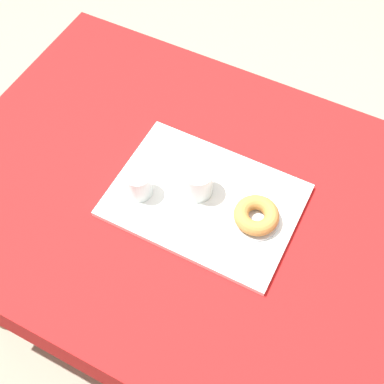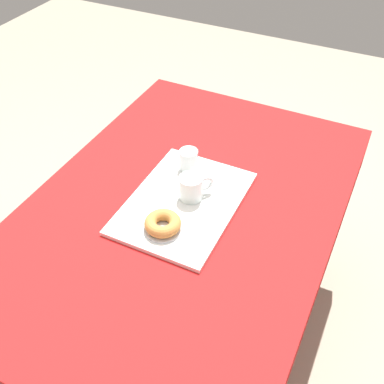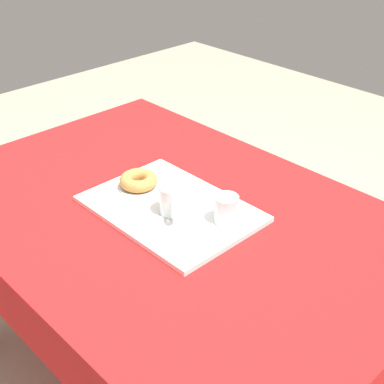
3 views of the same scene
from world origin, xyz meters
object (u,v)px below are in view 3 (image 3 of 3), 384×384
object	(u,v)px
water_glass_near	(226,210)
tea_mug_left	(173,200)
donut_plate_left	(140,186)
dining_table	(169,236)
sugar_donut_left	(140,180)
serving_tray	(171,208)

from	to	relation	value
water_glass_near	tea_mug_left	bearing A→B (deg)	-150.16
donut_plate_left	water_glass_near	bearing A→B (deg)	10.38
dining_table	tea_mug_left	xyz separation A→B (m)	(0.04, -0.01, 0.14)
water_glass_near	sugar_donut_left	world-z (taller)	water_glass_near
water_glass_near	donut_plate_left	world-z (taller)	water_glass_near
donut_plate_left	sugar_donut_left	distance (m)	0.02
sugar_donut_left	donut_plate_left	bearing A→B (deg)	0.00
tea_mug_left	water_glass_near	distance (m)	0.15
water_glass_near	sugar_donut_left	distance (m)	0.30
serving_tray	sugar_donut_left	bearing A→B (deg)	179.05
donut_plate_left	dining_table	bearing A→B (deg)	-2.03
dining_table	water_glass_near	distance (m)	0.22
serving_tray	donut_plate_left	world-z (taller)	donut_plate_left
dining_table	sugar_donut_left	world-z (taller)	sugar_donut_left
tea_mug_left	donut_plate_left	size ratio (longest dim) A/B	0.85
dining_table	water_glass_near	xyz separation A→B (m)	(0.16, 0.06, 0.14)
tea_mug_left	donut_plate_left	xyz separation A→B (m)	(-0.17, 0.02, -0.03)
serving_tray	water_glass_near	xyz separation A→B (m)	(0.15, 0.06, 0.04)
dining_table	serving_tray	world-z (taller)	serving_tray
serving_tray	tea_mug_left	bearing A→B (deg)	-30.26
serving_tray	water_glass_near	world-z (taller)	water_glass_near
water_glass_near	sugar_donut_left	bearing A→B (deg)	-169.62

